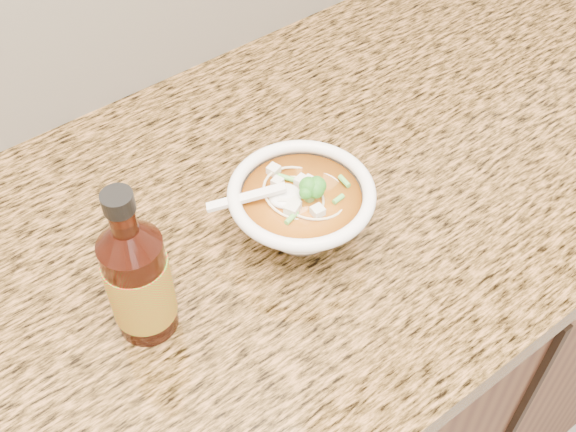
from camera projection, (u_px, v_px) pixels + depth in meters
counter_slab at (73, 327)px, 0.83m from camera, size 4.00×0.68×0.04m
soup_bowl at (301, 211)px, 0.87m from camera, size 0.19×0.18×0.10m
hot_sauce_bottle at (138, 280)px, 0.75m from camera, size 0.07×0.07×0.21m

